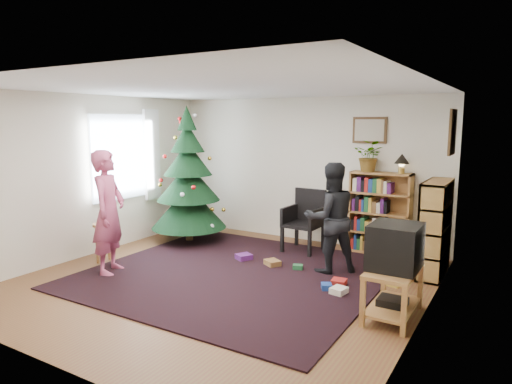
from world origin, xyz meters
The scene contains 23 objects.
floor centered at (0.00, 0.00, 0.00)m, with size 5.00×5.00×0.00m, color brown.
ceiling centered at (0.00, 0.00, 2.50)m, with size 5.00×5.00×0.00m, color white.
wall_back centered at (0.00, 2.50, 1.25)m, with size 5.00×0.02×2.50m, color silver.
wall_front centered at (0.00, -2.50, 1.25)m, with size 5.00×0.02×2.50m, color silver.
wall_left centered at (-2.50, 0.00, 1.25)m, with size 0.02×5.00×2.50m, color silver.
wall_right centered at (2.50, 0.00, 1.25)m, with size 0.02×5.00×2.50m, color silver.
rug centered at (0.00, 0.30, 0.01)m, with size 3.80×3.60×0.02m, color black.
window_pane centered at (-2.47, 0.60, 1.50)m, with size 0.04×1.20×1.40m, color silver.
curtain centered at (-2.43, 1.30, 1.50)m, with size 0.06×0.35×1.60m, color white.
picture_back centered at (1.15, 2.48, 1.95)m, with size 0.55×0.03×0.42m.
picture_right centered at (2.48, 1.75, 1.95)m, with size 0.03×0.50×0.60m.
christmas_tree centered at (-1.66, 1.36, 0.98)m, with size 1.30×1.30×2.36m.
bookshelf_back centered at (1.41, 2.34, 0.66)m, with size 0.95×0.30×1.30m.
bookshelf_right centered at (2.34, 1.71, 0.66)m, with size 0.30×0.95×1.30m.
tv_stand centered at (2.22, 0.00, 0.32)m, with size 0.47×0.85×0.55m.
crt_tv centered at (2.22, 0.00, 0.79)m, with size 0.51×0.55×0.48m.
armchair centered at (0.34, 1.88, 0.54)m, with size 0.57×0.57×1.00m.
stool centered at (-1.97, -0.22, 0.46)m, with size 0.36×0.36×0.60m.
person_standing centered at (-1.53, -0.52, 0.86)m, with size 0.63×0.41×1.71m, color #AF4669.
person_by_chair centered at (1.08, 1.06, 0.77)m, with size 0.75×0.58×1.54m, color black.
potted_plant centered at (1.21, 2.34, 1.55)m, with size 0.45×0.39×0.50m, color gray.
table_lamp centered at (1.71, 2.34, 1.51)m, with size 0.23×0.23×0.30m.
floor_clutter centered at (0.99, 0.70, 0.04)m, with size 2.43×0.89×0.08m.
Camera 1 is at (3.33, -4.75, 2.10)m, focal length 32.00 mm.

